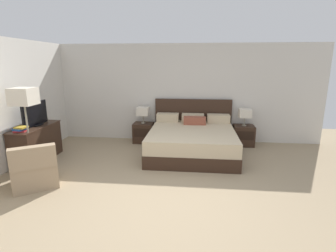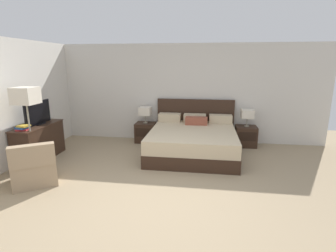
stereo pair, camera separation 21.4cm
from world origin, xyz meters
name	(u,v)px [view 1 (the left image)]	position (x,y,z in m)	size (l,w,h in m)	color
ground_plane	(160,205)	(0.00, 0.00, 0.00)	(10.11, 10.11, 0.00)	#998466
wall_back	(177,93)	(0.00, 3.40, 1.25)	(7.38, 0.06, 2.51)	beige
wall_left	(14,103)	(-3.12, 1.39, 1.25)	(0.06, 5.17, 2.51)	beige
bed	(192,140)	(0.42, 2.35, 0.31)	(1.97, 2.08, 1.12)	#332116
nightstand_left	(143,133)	(-0.86, 3.09, 0.25)	(0.50, 0.44, 0.51)	#332116
nightstand_right	(243,135)	(1.70, 3.09, 0.25)	(0.50, 0.44, 0.51)	#332116
table_lamp_left	(143,111)	(-0.86, 3.09, 0.82)	(0.29, 0.29, 0.42)	gray
table_lamp_right	(245,113)	(1.70, 3.09, 0.82)	(0.29, 0.29, 0.42)	gray
dresser	(37,143)	(-2.83, 1.53, 0.39)	(0.46, 1.26, 0.75)	#332116
tv	(35,114)	(-2.83, 1.59, 0.99)	(0.18, 0.82, 0.50)	black
book_red_cover	(20,131)	(-2.84, 1.09, 0.77)	(0.21, 0.17, 0.03)	#B7282D
book_blue_cover	(20,129)	(-2.85, 1.09, 0.80)	(0.19, 0.19, 0.04)	#234C8E
book_small_top	(21,127)	(-2.82, 1.09, 0.84)	(0.20, 0.18, 0.03)	gold
armchair_by_window	(35,170)	(-2.19, 0.42, 0.28)	(0.95, 0.95, 0.76)	#9E8466
floor_lamp	(24,100)	(-2.65, 1.04, 1.37)	(0.39, 0.39, 1.60)	gray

